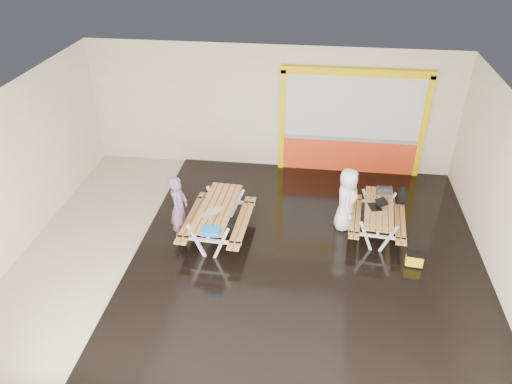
# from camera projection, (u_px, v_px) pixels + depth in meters

# --- Properties ---
(room) EXTENTS (10.02, 8.02, 3.52)m
(room) POSITION_uv_depth(u_px,v_px,m) (250.00, 184.00, 9.90)
(room) COLOR #BFB5A1
(room) RESTS_ON ground
(deck) EXTENTS (7.50, 7.98, 0.05)m
(deck) POSITION_uv_depth(u_px,v_px,m) (307.00, 255.00, 10.68)
(deck) COLOR black
(deck) RESTS_ON room
(kiosk) EXTENTS (3.88, 0.16, 3.00)m
(kiosk) POSITION_uv_depth(u_px,v_px,m) (351.00, 125.00, 13.14)
(kiosk) COLOR red
(kiosk) RESTS_ON room
(picnic_table_left) EXTENTS (1.50, 2.13, 0.83)m
(picnic_table_left) POSITION_uv_depth(u_px,v_px,m) (218.00, 214.00, 10.95)
(picnic_table_left) COLOR #BF8444
(picnic_table_left) RESTS_ON deck
(picnic_table_right) EXTENTS (1.38, 1.91, 0.73)m
(picnic_table_right) POSITION_uv_depth(u_px,v_px,m) (378.00, 214.00, 11.09)
(picnic_table_right) COLOR #BF8444
(picnic_table_right) RESTS_ON deck
(person_left) EXTENTS (0.39, 0.58, 1.56)m
(person_left) POSITION_uv_depth(u_px,v_px,m) (179.00, 208.00, 10.75)
(person_left) COLOR #725074
(person_left) RESTS_ON deck
(person_right) EXTENTS (0.52, 0.78, 1.57)m
(person_right) POSITION_uv_depth(u_px,v_px,m) (347.00, 200.00, 11.21)
(person_right) COLOR white
(person_right) RESTS_ON deck
(laptop_left) EXTENTS (0.50, 0.48, 0.17)m
(laptop_left) POSITION_uv_depth(u_px,v_px,m) (212.00, 212.00, 10.57)
(laptop_left) COLOR silver
(laptop_left) RESTS_ON picnic_table_left
(laptop_right) EXTENTS (0.45, 0.42, 0.16)m
(laptop_right) POSITION_uv_depth(u_px,v_px,m) (377.00, 205.00, 11.00)
(laptop_right) COLOR black
(laptop_right) RESTS_ON picnic_table_right
(blue_pouch) EXTENTS (0.38, 0.27, 0.11)m
(blue_pouch) POSITION_uv_depth(u_px,v_px,m) (211.00, 231.00, 9.99)
(blue_pouch) COLOR blue
(blue_pouch) RESTS_ON picnic_table_left
(toolbox) EXTENTS (0.36, 0.19, 0.20)m
(toolbox) POSITION_uv_depth(u_px,v_px,m) (384.00, 190.00, 11.49)
(toolbox) COLOR black
(toolbox) RESTS_ON picnic_table_right
(backpack) EXTENTS (0.25, 0.18, 0.39)m
(backpack) POSITION_uv_depth(u_px,v_px,m) (402.00, 195.00, 11.55)
(backpack) COLOR black
(backpack) RESTS_ON picnic_table_right
(dark_case) EXTENTS (0.39, 0.30, 0.14)m
(dark_case) POSITION_uv_depth(u_px,v_px,m) (361.00, 226.00, 11.42)
(dark_case) COLOR black
(dark_case) RESTS_ON deck
(fluke_bag) EXTENTS (0.39, 0.28, 0.32)m
(fluke_bag) POSITION_uv_depth(u_px,v_px,m) (414.00, 260.00, 10.27)
(fluke_bag) COLOR black
(fluke_bag) RESTS_ON deck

